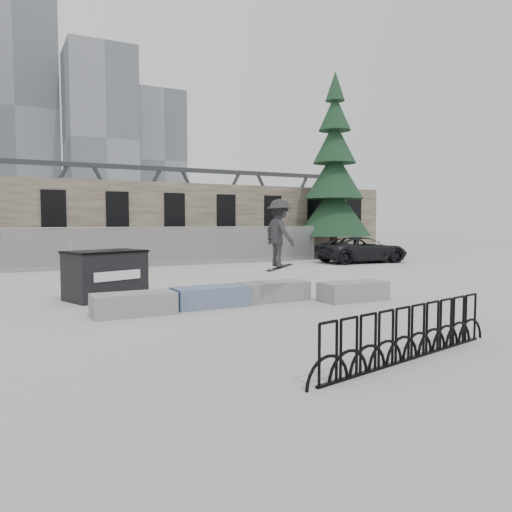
{
  "coord_description": "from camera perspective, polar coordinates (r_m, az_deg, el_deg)",
  "views": [
    {
      "loc": [
        -5.83,
        -12.35,
        2.31
      ],
      "look_at": [
        0.82,
        0.41,
        1.3
      ],
      "focal_mm": 35.0,
      "sensor_mm": 36.0,
      "label": 1
    }
  ],
  "objects": [
    {
      "name": "chainlink_fence",
      "position": [
        25.56,
        -14.32,
        1.03
      ],
      "size": [
        22.06,
        0.06,
        2.02
      ],
      "color": "gray",
      "rests_on": "ground"
    },
    {
      "name": "suv",
      "position": [
        28.49,
        12.09,
        0.71
      ],
      "size": [
        5.33,
        2.81,
        1.43
      ],
      "primitive_type": "imported",
      "rotation": [
        0.0,
        0.0,
        1.48
      ],
      "color": "black",
      "rests_on": "ground"
    },
    {
      "name": "skyline_towers",
      "position": [
        107.87,
        -25.29,
        13.49
      ],
      "size": [
        58.0,
        28.0,
        48.0
      ],
      "color": "slate",
      "rests_on": "ground"
    },
    {
      "name": "truss_bridge",
      "position": [
        69.21,
        -14.37,
        5.39
      ],
      "size": [
        70.0,
        3.0,
        9.8
      ],
      "color": "#2D3033",
      "rests_on": "ground"
    },
    {
      "name": "planter_center_right",
      "position": [
        14.55,
        2.04,
        -3.95
      ],
      "size": [
        2.0,
        0.9,
        0.55
      ],
      "color": "gray",
      "rests_on": "ground"
    },
    {
      "name": "spruce_tree",
      "position": [
        31.75,
        8.93,
        8.28
      ],
      "size": [
        4.64,
        4.64,
        11.5
      ],
      "color": "#38281E",
      "rests_on": "ground"
    },
    {
      "name": "dumpster",
      "position": [
        15.39,
        -16.82,
        -2.05
      ],
      "size": [
        2.52,
        2.01,
        1.45
      ],
      "rotation": [
        0.0,
        0.0,
        0.35
      ],
      "color": "black",
      "rests_on": "ground"
    },
    {
      "name": "planter_offset",
      "position": [
        14.81,
        11.07,
        -3.88
      ],
      "size": [
        2.0,
        0.9,
        0.55
      ],
      "color": "gray",
      "rests_on": "ground"
    },
    {
      "name": "ground",
      "position": [
        13.85,
        -2.24,
        -5.59
      ],
      "size": [
        120.0,
        120.0,
        0.0
      ],
      "primitive_type": "plane",
      "color": "#B5B5B0",
      "rests_on": "ground"
    },
    {
      "name": "stone_wall",
      "position": [
        29.18,
        -16.04,
        3.74
      ],
      "size": [
        36.0,
        2.58,
        4.5
      ],
      "color": "brown",
      "rests_on": "ground"
    },
    {
      "name": "bike_rack",
      "position": [
        8.75,
        17.23,
        -8.5
      ],
      "size": [
        4.84,
        1.1,
        0.9
      ],
      "rotation": [
        0.0,
        0.0,
        0.22
      ],
      "color": "black",
      "rests_on": "ground"
    },
    {
      "name": "planter_far_left",
      "position": [
        12.68,
        -13.81,
        -5.24
      ],
      "size": [
        2.0,
        0.9,
        0.55
      ],
      "color": "gray",
      "rests_on": "ground"
    },
    {
      "name": "skateboarder",
      "position": [
        13.61,
        2.7,
        2.64
      ],
      "size": [
        0.81,
        1.22,
        1.96
      ],
      "rotation": [
        0.0,
        0.0,
        1.62
      ],
      "color": "#2A2B2D",
      "rests_on": "ground"
    },
    {
      "name": "planter_center_left",
      "position": [
        13.53,
        -5.23,
        -4.56
      ],
      "size": [
        2.0,
        0.9,
        0.55
      ],
      "color": "navy",
      "rests_on": "ground"
    }
  ]
}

